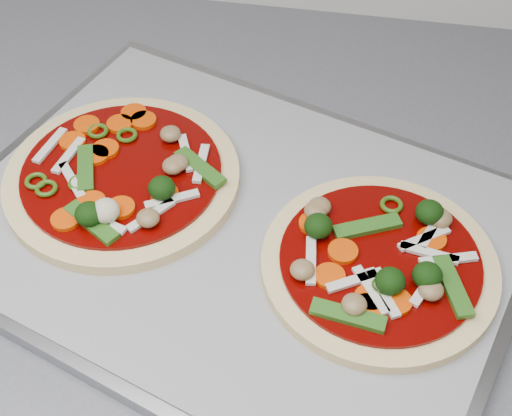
# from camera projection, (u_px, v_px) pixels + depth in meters

# --- Properties ---
(base_cabinet) EXTENTS (3.60, 0.60, 0.86)m
(base_cabinet) POSITION_uv_depth(u_px,v_px,m) (74.00, 376.00, 1.06)
(base_cabinet) COLOR silver
(base_cabinet) RESTS_ON ground
(baking_tray) EXTENTS (0.58, 0.50, 0.02)m
(baking_tray) POSITION_uv_depth(u_px,v_px,m) (235.00, 231.00, 0.63)
(baking_tray) COLOR gray
(baking_tray) RESTS_ON countertop
(parchment) EXTENTS (0.55, 0.47, 0.00)m
(parchment) POSITION_uv_depth(u_px,v_px,m) (235.00, 224.00, 0.62)
(parchment) COLOR gray
(parchment) RESTS_ON baking_tray
(pizza_left) EXTENTS (0.27, 0.27, 0.04)m
(pizza_left) POSITION_uv_depth(u_px,v_px,m) (122.00, 177.00, 0.65)
(pizza_left) COLOR #F0C88A
(pizza_left) RESTS_ON parchment
(pizza_right) EXTENTS (0.24, 0.24, 0.03)m
(pizza_right) POSITION_uv_depth(u_px,v_px,m) (379.00, 262.00, 0.58)
(pizza_right) COLOR #F0C88A
(pizza_right) RESTS_ON parchment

